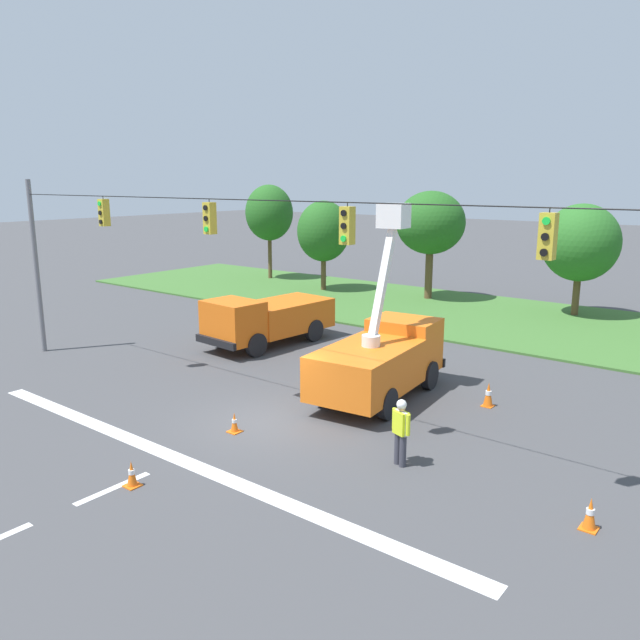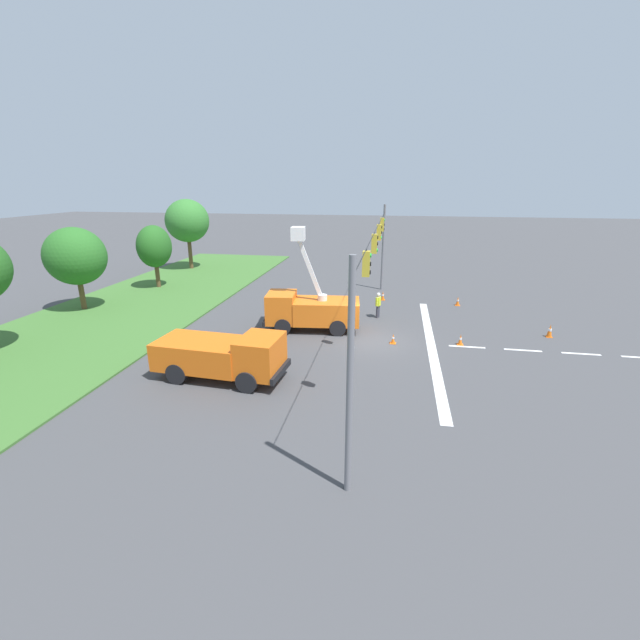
{
  "view_description": "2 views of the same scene",
  "coord_description": "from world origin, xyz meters",
  "px_view_note": "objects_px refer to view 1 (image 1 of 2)",
  "views": [
    {
      "loc": [
        12.24,
        -13.01,
        7.14
      ],
      "look_at": [
        -0.62,
        3.39,
        2.47
      ],
      "focal_mm": 35.0,
      "sensor_mm": 36.0,
      "label": 1
    },
    {
      "loc": [
        -23.83,
        -1.07,
        8.96
      ],
      "look_at": [
        -2.36,
        2.73,
        1.9
      ],
      "focal_mm": 24.0,
      "sensor_mm": 36.0,
      "label": 2
    }
  ],
  "objects_px": {
    "tree_far_west": "(269,213)",
    "traffic_cone_near_bucket": "(590,514)",
    "tree_east": "(581,243)",
    "tree_west": "(324,231)",
    "traffic_cone_foreground_left": "(488,394)",
    "utility_truck_bucket_lift": "(381,357)",
    "traffic_cone_mid_right": "(132,474)",
    "traffic_cone_lane_edge_a": "(234,423)",
    "tree_centre": "(431,223)",
    "road_worker": "(401,428)",
    "utility_truck_support_near": "(267,318)"
  },
  "relations": [
    {
      "from": "tree_east",
      "to": "road_worker",
      "type": "xyz_separation_m",
      "value": [
        1.92,
        -21.3,
        -2.95
      ]
    },
    {
      "from": "tree_east",
      "to": "traffic_cone_near_bucket",
      "type": "relative_size",
      "value": 8.34
    },
    {
      "from": "tree_east",
      "to": "traffic_cone_lane_edge_a",
      "type": "xyz_separation_m",
      "value": [
        -2.97,
        -22.41,
        -3.67
      ]
    },
    {
      "from": "traffic_cone_near_bucket",
      "to": "utility_truck_bucket_lift",
      "type": "bearing_deg",
      "value": 151.62
    },
    {
      "from": "tree_west",
      "to": "traffic_cone_mid_right",
      "type": "bearing_deg",
      "value": -61.8
    },
    {
      "from": "traffic_cone_foreground_left",
      "to": "traffic_cone_lane_edge_a",
      "type": "xyz_separation_m",
      "value": [
        -4.92,
        -6.55,
        -0.12
      ]
    },
    {
      "from": "traffic_cone_near_bucket",
      "to": "traffic_cone_foreground_left",
      "type": "bearing_deg",
      "value": 129.67
    },
    {
      "from": "tree_far_west",
      "to": "traffic_cone_lane_edge_a",
      "type": "xyz_separation_m",
      "value": [
        18.69,
        -21.89,
        -4.57
      ]
    },
    {
      "from": "tree_east",
      "to": "traffic_cone_foreground_left",
      "type": "bearing_deg",
      "value": -82.99
    },
    {
      "from": "utility_truck_bucket_lift",
      "to": "traffic_cone_mid_right",
      "type": "distance_m",
      "value": 9.19
    },
    {
      "from": "utility_truck_support_near",
      "to": "tree_east",
      "type": "bearing_deg",
      "value": 58.14
    },
    {
      "from": "tree_east",
      "to": "utility_truck_support_near",
      "type": "distance_m",
      "value": 17.3
    },
    {
      "from": "utility_truck_bucket_lift",
      "to": "tree_centre",
      "type": "bearing_deg",
      "value": 113.46
    },
    {
      "from": "tree_west",
      "to": "tree_centre",
      "type": "height_order",
      "value": "tree_centre"
    },
    {
      "from": "tree_far_west",
      "to": "utility_truck_support_near",
      "type": "height_order",
      "value": "tree_far_west"
    },
    {
      "from": "road_worker",
      "to": "traffic_cone_mid_right",
      "type": "height_order",
      "value": "road_worker"
    },
    {
      "from": "tree_west",
      "to": "utility_truck_bucket_lift",
      "type": "height_order",
      "value": "utility_truck_bucket_lift"
    },
    {
      "from": "tree_centre",
      "to": "traffic_cone_lane_edge_a",
      "type": "xyz_separation_m",
      "value": [
        5.56,
        -21.84,
        -4.37
      ]
    },
    {
      "from": "traffic_cone_mid_right",
      "to": "tree_east",
      "type": "bearing_deg",
      "value": 84.51
    },
    {
      "from": "road_worker",
      "to": "utility_truck_bucket_lift",
      "type": "bearing_deg",
      "value": 128.25
    },
    {
      "from": "utility_truck_support_near",
      "to": "utility_truck_bucket_lift",
      "type": "bearing_deg",
      "value": -19.25
    },
    {
      "from": "tree_west",
      "to": "utility_truck_support_near",
      "type": "relative_size",
      "value": 0.93
    },
    {
      "from": "tree_east",
      "to": "road_worker",
      "type": "bearing_deg",
      "value": -84.86
    },
    {
      "from": "traffic_cone_foreground_left",
      "to": "traffic_cone_near_bucket",
      "type": "xyz_separation_m",
      "value": [
        4.66,
        -5.62,
        -0.05
      ]
    },
    {
      "from": "tree_west",
      "to": "tree_centre",
      "type": "xyz_separation_m",
      "value": [
        6.95,
        1.49,
        0.74
      ]
    },
    {
      "from": "tree_east",
      "to": "utility_truck_bucket_lift",
      "type": "xyz_separation_m",
      "value": [
        -1.32,
        -17.19,
        -2.55
      ]
    },
    {
      "from": "tree_centre",
      "to": "traffic_cone_near_bucket",
      "type": "xyz_separation_m",
      "value": [
        15.14,
        -20.9,
        -4.3
      ]
    },
    {
      "from": "utility_truck_bucket_lift",
      "to": "traffic_cone_mid_right",
      "type": "xyz_separation_m",
      "value": [
        -1.2,
        -9.05,
        -1.08
      ]
    },
    {
      "from": "tree_far_west",
      "to": "utility_truck_bucket_lift",
      "type": "xyz_separation_m",
      "value": [
        20.34,
        -16.67,
        -3.46
      ]
    },
    {
      "from": "utility_truck_bucket_lift",
      "to": "traffic_cone_lane_edge_a",
      "type": "distance_m",
      "value": 5.59
    },
    {
      "from": "tree_east",
      "to": "tree_west",
      "type": "bearing_deg",
      "value": -172.42
    },
    {
      "from": "tree_east",
      "to": "traffic_cone_foreground_left",
      "type": "xyz_separation_m",
      "value": [
        1.95,
        -15.86,
        -3.55
      ]
    },
    {
      "from": "traffic_cone_near_bucket",
      "to": "tree_west",
      "type": "bearing_deg",
      "value": 138.7
    },
    {
      "from": "tree_far_west",
      "to": "traffic_cone_near_bucket",
      "type": "xyz_separation_m",
      "value": [
        28.27,
        -20.95,
        -4.5
      ]
    },
    {
      "from": "tree_centre",
      "to": "traffic_cone_foreground_left",
      "type": "distance_m",
      "value": 19.02
    },
    {
      "from": "utility_truck_bucket_lift",
      "to": "traffic_cone_near_bucket",
      "type": "bearing_deg",
      "value": -28.38
    },
    {
      "from": "tree_centre",
      "to": "tree_east",
      "type": "bearing_deg",
      "value": 3.81
    },
    {
      "from": "traffic_cone_foreground_left",
      "to": "traffic_cone_lane_edge_a",
      "type": "relative_size",
      "value": 1.35
    },
    {
      "from": "road_worker",
      "to": "traffic_cone_mid_right",
      "type": "xyz_separation_m",
      "value": [
        -4.44,
        -4.94,
        -0.69
      ]
    },
    {
      "from": "utility_truck_bucket_lift",
      "to": "road_worker",
      "type": "bearing_deg",
      "value": -51.75
    },
    {
      "from": "tree_west",
      "to": "traffic_cone_lane_edge_a",
      "type": "height_order",
      "value": "tree_west"
    },
    {
      "from": "tree_west",
      "to": "tree_far_west",
      "type": "bearing_deg",
      "value": 166.01
    },
    {
      "from": "utility_truck_support_near",
      "to": "tree_centre",
      "type": "bearing_deg",
      "value": 88.03
    },
    {
      "from": "tree_west",
      "to": "tree_east",
      "type": "relative_size",
      "value": 0.98
    },
    {
      "from": "utility_truck_bucket_lift",
      "to": "traffic_cone_foreground_left",
      "type": "bearing_deg",
      "value": 22.14
    },
    {
      "from": "tree_far_west",
      "to": "utility_truck_support_near",
      "type": "xyz_separation_m",
      "value": [
        12.65,
        -13.98,
        -3.66
      ]
    },
    {
      "from": "tree_centre",
      "to": "tree_west",
      "type": "bearing_deg",
      "value": -167.89
    },
    {
      "from": "tree_west",
      "to": "traffic_cone_mid_right",
      "type": "xyz_separation_m",
      "value": [
        12.96,
        -24.17,
        -3.61
      ]
    },
    {
      "from": "traffic_cone_near_bucket",
      "to": "tree_east",
      "type": "bearing_deg",
      "value": 107.1
    },
    {
      "from": "tree_far_west",
      "to": "traffic_cone_mid_right",
      "type": "height_order",
      "value": "tree_far_west"
    }
  ]
}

